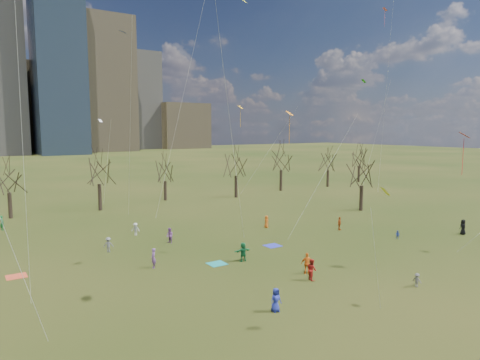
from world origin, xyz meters
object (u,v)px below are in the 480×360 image
blanket_teal (217,264)px  blanket_navy (273,246)px  person_4 (307,263)px  person_0 (276,300)px  blanket_crimson (16,276)px  person_2 (312,269)px

blanket_teal → blanket_navy: bearing=14.0°
person_4 → person_0: bearing=62.6°
blanket_teal → blanket_crimson: 17.05m
person_4 → blanket_crimson: bearing=-2.3°
blanket_navy → person_2: (-3.65, -9.92, 0.88)m
blanket_teal → blanket_crimson: (-15.80, 6.39, 0.00)m
blanket_teal → blanket_crimson: size_ratio=1.00×
blanket_navy → blanket_crimson: size_ratio=1.00×
blanket_navy → person_4: size_ratio=0.87×
blanket_teal → person_4: size_ratio=0.87×
blanket_navy → blanket_crimson: bearing=169.5°
blanket_navy → person_2: bearing=-110.2°
person_2 → person_4: (0.70, 1.32, 0.03)m
person_2 → blanket_teal: bearing=42.7°
blanket_navy → blanket_teal: bearing=-166.0°
blanket_teal → person_4: person_4 is taller
person_0 → person_2: 7.03m
person_0 → person_4: (6.96, 4.51, 0.09)m
blanket_teal → person_0: bearing=-99.7°
person_0 → person_4: 8.29m
blanket_crimson → blanket_navy: bearing=-10.5°
blanket_navy → person_4: bearing=-109.0°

